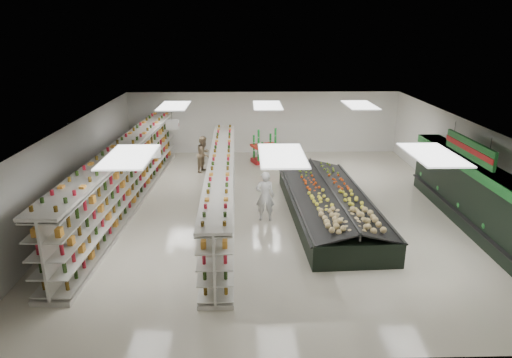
{
  "coord_description": "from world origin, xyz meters",
  "views": [
    {
      "loc": [
        -0.97,
        -15.53,
        6.38
      ],
      "look_at": [
        -0.58,
        0.15,
        1.12
      ],
      "focal_mm": 32.0,
      "sensor_mm": 36.0,
      "label": 1
    }
  ],
  "objects_px": {
    "gondola_left": "(126,178)",
    "produce_island": "(329,203)",
    "gondola_center": "(222,190)",
    "soda_endcap": "(265,147)",
    "shopper_main": "(265,196)",
    "shopper_background": "(204,154)"
  },
  "relations": [
    {
      "from": "produce_island",
      "to": "soda_endcap",
      "type": "xyz_separation_m",
      "value": [
        -1.96,
        6.9,
        0.25
      ]
    },
    {
      "from": "soda_endcap",
      "to": "shopper_main",
      "type": "relative_size",
      "value": 0.9
    },
    {
      "from": "gondola_left",
      "to": "shopper_background",
      "type": "height_order",
      "value": "gondola_left"
    },
    {
      "from": "gondola_left",
      "to": "shopper_main",
      "type": "height_order",
      "value": "gondola_left"
    },
    {
      "from": "produce_island",
      "to": "shopper_main",
      "type": "height_order",
      "value": "shopper_main"
    },
    {
      "from": "shopper_main",
      "to": "shopper_background",
      "type": "height_order",
      "value": "shopper_main"
    },
    {
      "from": "gondola_left",
      "to": "produce_island",
      "type": "relative_size",
      "value": 1.75
    },
    {
      "from": "gondola_center",
      "to": "shopper_background",
      "type": "height_order",
      "value": "gondola_center"
    },
    {
      "from": "gondola_center",
      "to": "gondola_left",
      "type": "bearing_deg",
      "value": 162.74
    },
    {
      "from": "produce_island",
      "to": "shopper_background",
      "type": "bearing_deg",
      "value": 131.38
    },
    {
      "from": "shopper_main",
      "to": "produce_island",
      "type": "bearing_deg",
      "value": -173.07
    },
    {
      "from": "gondola_center",
      "to": "soda_endcap",
      "type": "relative_size",
      "value": 7.38
    },
    {
      "from": "gondola_center",
      "to": "soda_endcap",
      "type": "xyz_separation_m",
      "value": [
        1.79,
        6.59,
        -0.16
      ]
    },
    {
      "from": "produce_island",
      "to": "soda_endcap",
      "type": "height_order",
      "value": "soda_endcap"
    },
    {
      "from": "produce_island",
      "to": "shopper_main",
      "type": "xyz_separation_m",
      "value": [
        -2.25,
        -0.19,
        0.37
      ]
    },
    {
      "from": "gondola_left",
      "to": "shopper_background",
      "type": "distance_m",
      "value": 4.83
    },
    {
      "from": "shopper_main",
      "to": "gondola_left",
      "type": "bearing_deg",
      "value": -14.88
    },
    {
      "from": "gondola_center",
      "to": "shopper_main",
      "type": "bearing_deg",
      "value": -19.31
    },
    {
      "from": "gondola_center",
      "to": "shopper_main",
      "type": "height_order",
      "value": "gondola_center"
    },
    {
      "from": "soda_endcap",
      "to": "shopper_main",
      "type": "bearing_deg",
      "value": -92.32
    },
    {
      "from": "produce_island",
      "to": "shopper_background",
      "type": "xyz_separation_m",
      "value": [
        -4.81,
        5.46,
        0.32
      ]
    },
    {
      "from": "shopper_background",
      "to": "shopper_main",
      "type": "bearing_deg",
      "value": -133.45
    }
  ]
}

